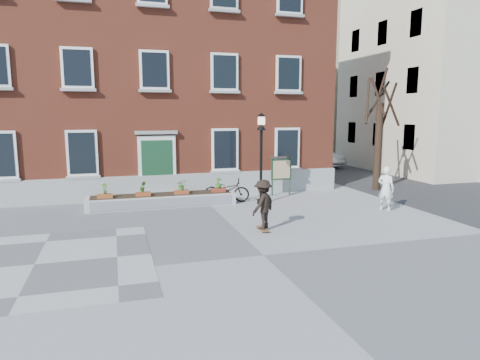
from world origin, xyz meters
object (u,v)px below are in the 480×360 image
object	(u,v)px
parked_car	(317,156)
notice_board	(281,169)
bystander	(386,189)
lamp_post	(261,146)
bicycle	(227,190)
skateboarder	(263,204)

from	to	relation	value
parked_car	notice_board	size ratio (longest dim) A/B	2.44
bystander	lamp_post	bearing A→B (deg)	24.61
parked_car	lamp_post	bearing A→B (deg)	-139.84
parked_car	bystander	bearing A→B (deg)	-119.22
bystander	lamp_post	size ratio (longest dim) A/B	0.46
parked_car	bystander	size ratio (longest dim) A/B	2.51
bicycle	notice_board	world-z (taller)	notice_board
bicycle	lamp_post	world-z (taller)	lamp_post
lamp_post	notice_board	bearing A→B (deg)	45.43
bystander	lamp_post	world-z (taller)	lamp_post
notice_board	parked_car	bearing A→B (deg)	55.05
notice_board	skateboarder	size ratio (longest dim) A/B	1.07
notice_board	skateboarder	distance (m)	6.42
bystander	lamp_post	distance (m)	5.40
bystander	bicycle	bearing A→B (deg)	24.16
lamp_post	parked_car	bearing A→B (deg)	53.51
notice_board	skateboarder	world-z (taller)	notice_board
parked_car	bystander	xyz separation A→B (m)	(-3.98, -14.00, 0.16)
lamp_post	notice_board	size ratio (longest dim) A/B	2.10
parked_car	skateboarder	world-z (taller)	skateboarder
notice_board	skateboarder	xyz separation A→B (m)	(-2.94, -5.69, -0.36)
lamp_post	skateboarder	xyz separation A→B (m)	(-1.35, -4.08, -1.64)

